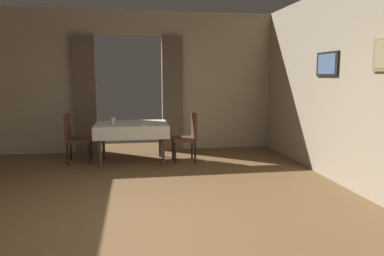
# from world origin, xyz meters

# --- Properties ---
(ground) EXTENTS (10.08, 10.08, 0.00)m
(ground) POSITION_xyz_m (0.00, 0.00, 0.00)
(ground) COLOR brown
(wall_back) EXTENTS (6.40, 0.27, 3.00)m
(wall_back) POSITION_xyz_m (0.00, 4.18, 1.51)
(wall_back) COLOR tan
(wall_back) RESTS_ON ground
(dining_table_mid) EXTENTS (1.36, 1.01, 0.75)m
(dining_table_mid) POSITION_xyz_m (0.03, 3.06, 0.66)
(dining_table_mid) COLOR #4C3D2D
(dining_table_mid) RESTS_ON ground
(chair_mid_right) EXTENTS (0.44, 0.44, 0.93)m
(chair_mid_right) POSITION_xyz_m (1.09, 2.96, 0.52)
(chair_mid_right) COLOR black
(chair_mid_right) RESTS_ON ground
(chair_mid_left) EXTENTS (0.44, 0.44, 0.93)m
(chair_mid_left) POSITION_xyz_m (-1.03, 3.17, 0.52)
(chair_mid_left) COLOR black
(chair_mid_left) RESTS_ON ground
(plate_mid_a) EXTENTS (0.18, 0.18, 0.01)m
(plate_mid_a) POSITION_xyz_m (0.36, 3.18, 0.76)
(plate_mid_a) COLOR white
(plate_mid_a) RESTS_ON dining_table_mid
(plate_mid_b) EXTENTS (0.18, 0.18, 0.01)m
(plate_mid_b) POSITION_xyz_m (0.24, 2.71, 0.76)
(plate_mid_b) COLOR white
(plate_mid_b) RESTS_ON dining_table_mid
(glass_mid_c) EXTENTS (0.07, 0.07, 0.12)m
(glass_mid_c) POSITION_xyz_m (-0.30, 2.99, 0.81)
(glass_mid_c) COLOR silver
(glass_mid_c) RESTS_ON dining_table_mid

